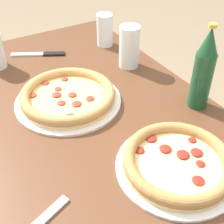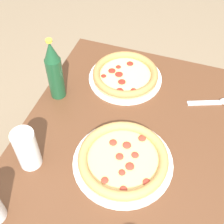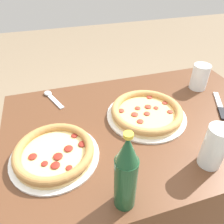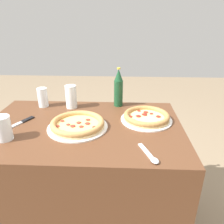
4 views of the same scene
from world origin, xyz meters
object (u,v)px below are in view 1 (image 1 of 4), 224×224
glass_cola (105,31)px  pizza_margherita (178,162)px  beer_bottle (204,70)px  pizza_veggie (68,96)px  knife (41,54)px  glass_water (129,49)px

glass_cola → pizza_margherita: bearing=164.7°
glass_cola → beer_bottle: bearing=-175.8°
pizza_margherita → pizza_veggie: (0.39, 0.11, 0.00)m
pizza_veggie → knife: 0.35m
glass_water → knife: 0.36m
glass_cola → knife: size_ratio=0.66×
glass_water → glass_cola: size_ratio=1.18×
pizza_veggie → glass_cola: 0.42m
pizza_margherita → beer_bottle: beer_bottle is taller
pizza_veggie → beer_bottle: size_ratio=1.26×
pizza_veggie → knife: bearing=-6.1°
pizza_veggie → glass_cola: size_ratio=2.57×
pizza_margherita → pizza_veggie: size_ratio=0.91×
glass_water → knife: size_ratio=0.78×
beer_bottle → pizza_veggie: bearing=57.1°
glass_water → beer_bottle: (-0.31, -0.05, 0.06)m
glass_water → glass_cola: bearing=-3.2°
pizza_margherita → beer_bottle: (0.17, -0.22, 0.10)m
glass_cola → knife: bearing=79.1°
pizza_veggie → glass_cola: (0.29, -0.30, 0.04)m
glass_water → glass_cola: glass_water is taller
pizza_veggie → glass_cola: glass_cola is taller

